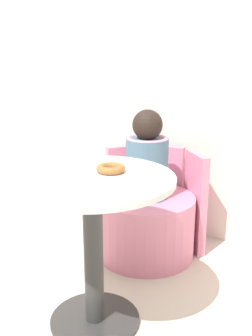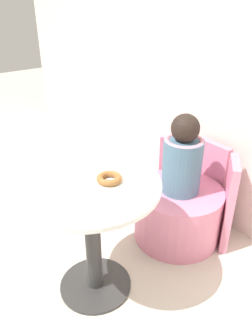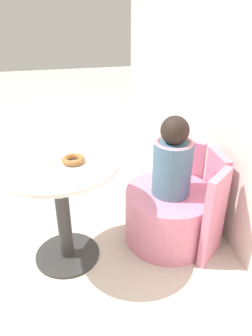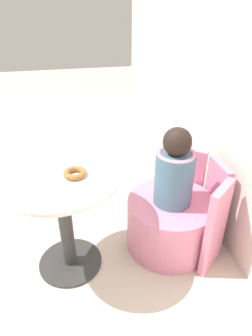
{
  "view_description": "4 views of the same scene",
  "coord_description": "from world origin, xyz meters",
  "px_view_note": "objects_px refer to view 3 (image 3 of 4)",
  "views": [
    {
      "loc": [
        0.86,
        -1.4,
        1.22
      ],
      "look_at": [
        0.03,
        0.34,
        0.67
      ],
      "focal_mm": 42.0,
      "sensor_mm": 36.0,
      "label": 1
    },
    {
      "loc": [
        1.26,
        -0.72,
        1.58
      ],
      "look_at": [
        -0.06,
        0.28,
        0.67
      ],
      "focal_mm": 35.0,
      "sensor_mm": 36.0,
      "label": 2
    },
    {
      "loc": [
        1.75,
        0.02,
        1.58
      ],
      "look_at": [
        -0.01,
        0.39,
        0.6
      ],
      "focal_mm": 35.0,
      "sensor_mm": 36.0,
      "label": 3
    },
    {
      "loc": [
        1.53,
        0.05,
        1.62
      ],
      "look_at": [
        -0.01,
        0.38,
        0.68
      ],
      "focal_mm": 32.0,
      "sensor_mm": 36.0,
      "label": 4
    }
  ],
  "objects_px": {
    "round_table": "(61,190)",
    "tub_chair": "(168,215)",
    "child_figure": "(173,160)",
    "donut": "(73,160)"
  },
  "relations": [
    {
      "from": "child_figure",
      "to": "tub_chair",
      "type": "bearing_deg",
      "value": -94.02
    },
    {
      "from": "tub_chair",
      "to": "donut",
      "type": "height_order",
      "value": "donut"
    },
    {
      "from": "round_table",
      "to": "child_figure",
      "type": "xyz_separation_m",
      "value": [
        -0.04,
        0.72,
        0.11
      ]
    },
    {
      "from": "tub_chair",
      "to": "round_table",
      "type": "bearing_deg",
      "value": -86.68
    },
    {
      "from": "round_table",
      "to": "donut",
      "type": "bearing_deg",
      "value": 62.65
    },
    {
      "from": "round_table",
      "to": "child_figure",
      "type": "distance_m",
      "value": 0.73
    },
    {
      "from": "round_table",
      "to": "tub_chair",
      "type": "xyz_separation_m",
      "value": [
        -0.04,
        0.72,
        -0.33
      ]
    },
    {
      "from": "round_table",
      "to": "donut",
      "type": "distance_m",
      "value": 0.24
    },
    {
      "from": "round_table",
      "to": "donut",
      "type": "xyz_separation_m",
      "value": [
        0.05,
        0.09,
        0.22
      ]
    },
    {
      "from": "child_figure",
      "to": "donut",
      "type": "xyz_separation_m",
      "value": [
        0.09,
        -0.63,
        0.11
      ]
    }
  ]
}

